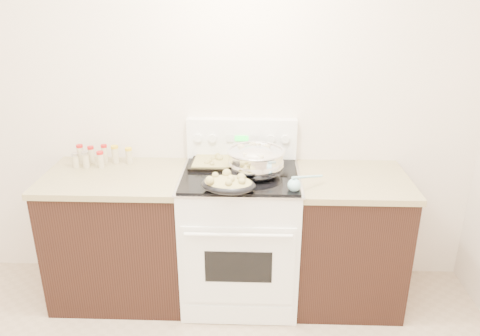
{
  "coord_description": "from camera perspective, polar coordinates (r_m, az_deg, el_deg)",
  "views": [
    {
      "loc": [
        0.45,
        -1.38,
        2.1
      ],
      "look_at": [
        0.35,
        1.37,
        1.0
      ],
      "focal_mm": 35.0,
      "sensor_mm": 36.0,
      "label": 1
    }
  ],
  "objects": [
    {
      "name": "baking_sheet",
      "position": [
        3.17,
        -2.1,
        0.75
      ],
      "size": [
        0.45,
        0.32,
        0.06
      ],
      "color": "black",
      "rests_on": "kitchen_range"
    },
    {
      "name": "room_shell",
      "position": [
        1.5,
        -15.42,
        5.61
      ],
      "size": [
        4.1,
        3.6,
        2.75
      ],
      "color": "silver",
      "rests_on": "ground"
    },
    {
      "name": "wooden_spoon",
      "position": [
        2.88,
        -0.55,
        -1.66
      ],
      "size": [
        0.08,
        0.25,
        0.04
      ],
      "color": "#AC854E",
      "rests_on": "kitchen_range"
    },
    {
      "name": "counter_right",
      "position": [
        3.32,
        12.89,
        -8.44
      ],
      "size": [
        0.73,
        0.67,
        0.92
      ],
      "color": "black",
      "rests_on": "ground"
    },
    {
      "name": "counter_left",
      "position": [
        3.38,
        -14.29,
        -7.92
      ],
      "size": [
        0.93,
        0.67,
        0.92
      ],
      "color": "black",
      "rests_on": "ground"
    },
    {
      "name": "mixing_bowl",
      "position": [
        2.99,
        1.94,
        0.73
      ],
      "size": [
        0.46,
        0.46,
        0.22
      ],
      "color": "silver",
      "rests_on": "kitchen_range"
    },
    {
      "name": "spice_jars",
      "position": [
        3.36,
        -16.87,
        1.38
      ],
      "size": [
        0.39,
        0.15,
        0.13
      ],
      "color": "#BFB28C",
      "rests_on": "counter_left"
    },
    {
      "name": "blue_ladle",
      "position": [
        2.81,
        6.81,
        -1.97
      ],
      "size": [
        0.23,
        0.2,
        0.1
      ],
      "color": "#90C7D6",
      "rests_on": "kitchen_range"
    },
    {
      "name": "kitchen_range",
      "position": [
        3.24,
        0.03,
        -8.04
      ],
      "size": [
        0.78,
        0.73,
        1.22
      ],
      "color": "white",
      "rests_on": "ground"
    },
    {
      "name": "roasting_pan",
      "position": [
        2.76,
        -1.44,
        -1.93
      ],
      "size": [
        0.36,
        0.27,
        0.11
      ],
      "color": "black",
      "rests_on": "kitchen_range"
    }
  ]
}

